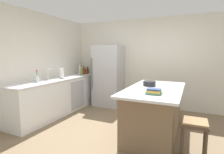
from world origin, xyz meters
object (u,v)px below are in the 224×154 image
at_px(paper_towel_roll, 62,73).
at_px(olive_oil_bottle, 82,71).
at_px(soda_bottle, 80,70).
at_px(kitchen_island, 155,111).
at_px(whiskey_bottle, 84,71).
at_px(refrigerator, 109,76).
at_px(mixing_bowl, 149,83).
at_px(syrup_bottle, 88,71).
at_px(cookbook_stack, 154,91).
at_px(flower_vase, 37,78).
at_px(bar_stool, 194,128).
at_px(sink_faucet, 48,74).
at_px(hot_sauce_bottle, 85,71).

distance_m(paper_towel_roll, olive_oil_bottle, 0.91).
xyz_separation_m(paper_towel_roll, soda_bottle, (-0.12, 0.99, 0.00)).
height_order(kitchen_island, whiskey_bottle, whiskey_bottle).
distance_m(refrigerator, paper_towel_roll, 1.41).
bearing_deg(mixing_bowl, refrigerator, 140.35).
bearing_deg(syrup_bottle, cookbook_stack, -39.30).
xyz_separation_m(refrigerator, flower_vase, (-0.91, -1.89, 0.12)).
bearing_deg(cookbook_stack, bar_stool, -11.49).
distance_m(refrigerator, sink_faucet, 1.79).
relative_size(kitchen_island, olive_oil_bottle, 6.76).
xyz_separation_m(hot_sauce_bottle, olive_oil_bottle, (0.05, -0.28, 0.03)).
xyz_separation_m(bar_stool, olive_oil_bottle, (-3.21, 1.90, 0.53)).
bearing_deg(bar_stool, hot_sauce_bottle, 146.21).
xyz_separation_m(sink_faucet, whiskey_bottle, (0.05, 1.49, -0.05)).
xyz_separation_m(sink_faucet, cookbook_stack, (2.70, -0.48, -0.11)).
bearing_deg(syrup_bottle, paper_towel_roll, -89.37).
bearing_deg(paper_towel_roll, cookbook_stack, -18.43).
height_order(bar_stool, hot_sauce_bottle, hot_sauce_bottle).
xyz_separation_m(hot_sauce_bottle, soda_bottle, (-0.07, -0.20, 0.05)).
xyz_separation_m(kitchen_island, whiskey_bottle, (-2.57, 1.42, 0.56)).
distance_m(refrigerator, bar_stool, 3.21).
bearing_deg(mixing_bowl, cookbook_stack, -71.90).
distance_m(soda_bottle, cookbook_stack, 3.29).
xyz_separation_m(bar_stool, paper_towel_roll, (-3.22, 0.99, 0.55)).
relative_size(kitchen_island, flower_vase, 6.56).
bearing_deg(kitchen_island, refrigerator, 139.35).
bearing_deg(whiskey_bottle, syrup_bottle, 80.56).
bearing_deg(mixing_bowl, sink_faucet, -174.28).
bearing_deg(refrigerator, sink_faucet, -121.46).
xyz_separation_m(syrup_bottle, olive_oil_bottle, (0.02, -0.37, 0.02)).
height_order(bar_stool, flower_vase, flower_vase).
bearing_deg(kitchen_island, cookbook_stack, -81.40).
xyz_separation_m(flower_vase, syrup_bottle, (0.06, 2.03, -0.00)).
relative_size(kitchen_island, paper_towel_roll, 6.25).
distance_m(sink_faucet, flower_vase, 0.37).
xyz_separation_m(kitchen_island, flower_vase, (-2.59, -0.44, 0.56)).
bearing_deg(olive_oil_bottle, bar_stool, -30.64).
bearing_deg(syrup_bottle, kitchen_island, -32.19).
bearing_deg(hot_sauce_bottle, refrigerator, -4.03).
bearing_deg(bar_stool, refrigerator, 138.33).
height_order(soda_bottle, olive_oil_bottle, soda_bottle).
distance_m(refrigerator, whiskey_bottle, 0.89).
bearing_deg(soda_bottle, paper_towel_roll, -83.16).
distance_m(sink_faucet, mixing_bowl, 2.48).
height_order(kitchen_island, paper_towel_roll, paper_towel_roll).
distance_m(syrup_bottle, whiskey_bottle, 0.18).
bearing_deg(paper_towel_roll, kitchen_island, -7.25).
bearing_deg(paper_towel_roll, flower_vase, -95.33).
height_order(kitchen_island, cookbook_stack, cookbook_stack).
relative_size(bar_stool, whiskey_bottle, 2.39).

